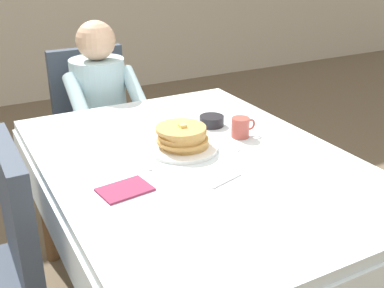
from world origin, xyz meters
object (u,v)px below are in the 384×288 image
at_px(dining_table_main, 197,179).
at_px(cup_coffee, 241,127).
at_px(diner_person, 102,103).
at_px(bowl_butter, 212,121).
at_px(fork_left_of_plate, 140,161).
at_px(spoon_near_edge, 227,181).
at_px(chair_diner, 95,118).
at_px(plate_breakfast, 183,148).
at_px(breakfast_stack, 183,136).
at_px(knife_right_of_plate, 226,142).

relative_size(dining_table_main, cup_coffee, 13.49).
height_order(diner_person, bowl_butter, diner_person).
bearing_deg(dining_table_main, fork_left_of_plate, 158.83).
relative_size(diner_person, bowl_butter, 10.18).
bearing_deg(diner_person, spoon_near_edge, 92.40).
relative_size(dining_table_main, chair_diner, 1.64).
relative_size(diner_person, spoon_near_edge, 7.47).
bearing_deg(diner_person, dining_table_main, 92.67).
xyz_separation_m(diner_person, plate_breakfast, (0.04, -0.92, 0.08)).
bearing_deg(breakfast_stack, knife_right_of_plate, -6.86).
height_order(dining_table_main, bowl_butter, bowl_butter).
xyz_separation_m(dining_table_main, fork_left_of_plate, (-0.20, 0.08, 0.09)).
xyz_separation_m(breakfast_stack, spoon_near_edge, (0.01, -0.31, -0.05)).
relative_size(plate_breakfast, bowl_butter, 2.55).
relative_size(dining_table_main, spoon_near_edge, 10.16).
height_order(dining_table_main, breakfast_stack, breakfast_stack).
relative_size(dining_table_main, fork_left_of_plate, 8.47).
height_order(dining_table_main, spoon_near_edge, spoon_near_edge).
bearing_deg(cup_coffee, plate_breakfast, -179.29).
distance_m(breakfast_stack, cup_coffee, 0.28).
bearing_deg(bowl_butter, breakfast_stack, -143.75).
xyz_separation_m(plate_breakfast, spoon_near_edge, (0.01, -0.31, -0.01)).
xyz_separation_m(cup_coffee, knife_right_of_plate, (-0.09, -0.02, -0.04)).
distance_m(chair_diner, plate_breakfast, 1.09).
height_order(fork_left_of_plate, spoon_near_edge, same).
xyz_separation_m(diner_person, spoon_near_edge, (0.05, -1.23, 0.07)).
xyz_separation_m(dining_table_main, chair_diner, (-0.05, 1.17, -0.12)).
bearing_deg(breakfast_stack, cup_coffee, 0.16).
xyz_separation_m(dining_table_main, knife_right_of_plate, (0.18, 0.08, 0.09)).
relative_size(dining_table_main, diner_person, 1.36).
bearing_deg(spoon_near_edge, plate_breakfast, 76.11).
bearing_deg(plate_breakfast, fork_left_of_plate, -173.99).
bearing_deg(cup_coffee, breakfast_stack, -179.84).
relative_size(diner_person, cup_coffee, 9.91).
bearing_deg(fork_left_of_plate, cup_coffee, -89.18).
relative_size(diner_person, fork_left_of_plate, 6.22).
bearing_deg(spoon_near_edge, chair_diner, 75.52).
bearing_deg(chair_diner, spoon_near_edge, 92.13).
distance_m(chair_diner, breakfast_stack, 1.10).
bearing_deg(spoon_near_edge, dining_table_main, 74.52).
distance_m(plate_breakfast, knife_right_of_plate, 0.19).
xyz_separation_m(cup_coffee, fork_left_of_plate, (-0.47, -0.02, -0.04)).
xyz_separation_m(breakfast_stack, cup_coffee, (0.28, 0.00, -0.01)).
xyz_separation_m(chair_diner, fork_left_of_plate, (-0.15, -1.09, 0.21)).
xyz_separation_m(dining_table_main, breakfast_stack, (-0.01, 0.10, 0.15)).
bearing_deg(diner_person, knife_right_of_plate, 103.61).
relative_size(chair_diner, bowl_butter, 8.45).
relative_size(chair_diner, breakfast_stack, 4.44).
height_order(breakfast_stack, knife_right_of_plate, breakfast_stack).
distance_m(cup_coffee, spoon_near_edge, 0.41).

